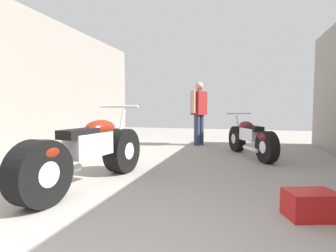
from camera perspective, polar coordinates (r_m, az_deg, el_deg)
name	(u,v)px	position (r m, az deg, el deg)	size (l,w,h in m)	color
ground_plane	(182,168)	(4.21, 3.12, -9.24)	(16.22, 16.22, 0.00)	gray
garage_partition_left	(36,86)	(5.43, -26.85, 7.74)	(0.08, 7.44, 2.72)	gray
motorcycle_maroon_cruiser	(87,153)	(3.32, -17.24, -5.73)	(0.64, 2.15, 1.00)	black
motorcycle_black_naked	(251,138)	(5.38, 17.72, -2.60)	(0.94, 1.74, 0.86)	black
mechanic_in_blue	(199,110)	(6.79, 6.81, 3.59)	(0.38, 0.64, 1.63)	#2D3851
red_toolbox	(311,205)	(2.67, 28.77, -14.85)	(0.42, 0.27, 0.24)	#B21919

